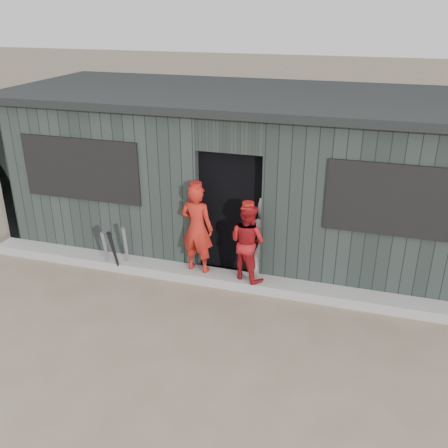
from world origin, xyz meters
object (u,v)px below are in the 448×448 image
(bat_mid, at_px, (106,251))
(player_red_left, at_px, (197,228))
(player_red_right, at_px, (247,242))
(player_grey_back, at_px, (267,237))
(dugout, at_px, (253,171))
(bat_right, at_px, (114,252))
(bat_left, at_px, (126,249))

(bat_mid, relative_size, player_red_left, 0.50)
(player_red_right, bearing_deg, player_grey_back, -94.74)
(bat_mid, height_order, dugout, dugout)
(bat_right, xyz_separation_m, player_grey_back, (2.26, 0.65, 0.28))
(bat_left, relative_size, bat_mid, 1.12)
(player_grey_back, bearing_deg, bat_left, -9.31)
(bat_left, distance_m, bat_mid, 0.32)
(bat_right, relative_size, player_red_left, 0.58)
(bat_mid, bearing_deg, bat_left, 17.58)
(bat_left, distance_m, player_grey_back, 2.22)
(bat_left, xyz_separation_m, player_grey_back, (2.15, 0.47, 0.29))
(bat_left, relative_size, dugout, 0.09)
(bat_right, height_order, player_red_left, player_red_left)
(player_red_left, distance_m, player_red_right, 0.79)
(bat_mid, height_order, bat_right, bat_right)
(bat_mid, xyz_separation_m, player_grey_back, (2.46, 0.57, 0.33))
(bat_right, relative_size, player_grey_back, 0.60)
(bat_right, distance_m, player_grey_back, 2.37)
(bat_mid, bearing_deg, dugout, 44.30)
(dugout, bearing_deg, bat_left, -132.23)
(bat_left, xyz_separation_m, player_red_right, (1.94, 0.09, 0.35))
(bat_right, xyz_separation_m, dugout, (1.71, 1.94, 0.89))
(player_grey_back, height_order, dugout, dugout)
(player_red_left, distance_m, dugout, 1.76)
(bat_right, distance_m, player_red_right, 2.10)
(player_red_right, bearing_deg, player_red_left, 23.47)
(player_red_left, distance_m, player_grey_back, 1.07)
(bat_left, bearing_deg, player_red_right, 2.78)
(dugout, bearing_deg, player_red_right, -78.25)
(player_red_left, xyz_separation_m, player_grey_back, (1.00, 0.36, -0.16))
(bat_mid, xyz_separation_m, player_red_left, (1.46, 0.21, 0.50))
(bat_mid, bearing_deg, player_red_left, 7.99)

